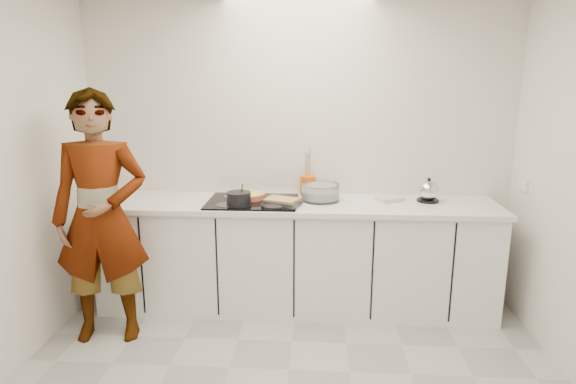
# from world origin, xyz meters

# --- Properties ---
(wall_back) EXTENTS (3.60, 0.00, 2.60)m
(wall_back) POSITION_xyz_m (0.00, 1.60, 1.30)
(wall_back) COLOR silver
(wall_back) RESTS_ON ground
(wall_front) EXTENTS (3.60, 0.00, 2.60)m
(wall_front) POSITION_xyz_m (0.00, -1.60, 1.30)
(wall_front) COLOR silver
(wall_front) RESTS_ON ground
(base_cabinets) EXTENTS (3.20, 0.58, 0.87)m
(base_cabinets) POSITION_xyz_m (0.00, 1.28, 0.43)
(base_cabinets) COLOR white
(base_cabinets) RESTS_ON floor
(countertop) EXTENTS (3.24, 0.64, 0.04)m
(countertop) POSITION_xyz_m (0.00, 1.28, 0.89)
(countertop) COLOR white
(countertop) RESTS_ON base_cabinets
(hob) EXTENTS (0.72, 0.54, 0.01)m
(hob) POSITION_xyz_m (-0.35, 1.26, 0.92)
(hob) COLOR black
(hob) RESTS_ON countertop
(tart_dish) EXTENTS (0.33, 0.33, 0.04)m
(tart_dish) POSITION_xyz_m (-0.39, 1.33, 0.95)
(tart_dish) COLOR #CA6542
(tart_dish) RESTS_ON hob
(saucepan) EXTENTS (0.21, 0.21, 0.18)m
(saucepan) POSITION_xyz_m (-0.44, 1.11, 0.98)
(saucepan) COLOR black
(saucepan) RESTS_ON hob
(baking_dish) EXTENTS (0.32, 0.28, 0.05)m
(baking_dish) POSITION_xyz_m (-0.10, 1.14, 0.95)
(baking_dish) COLOR silver
(baking_dish) RESTS_ON hob
(mixing_bowl) EXTENTS (0.34, 0.34, 0.14)m
(mixing_bowl) POSITION_xyz_m (0.20, 1.35, 0.98)
(mixing_bowl) COLOR silver
(mixing_bowl) RESTS_ON countertop
(tea_towel) EXTENTS (0.24, 0.22, 0.03)m
(tea_towel) POSITION_xyz_m (0.76, 1.38, 0.93)
(tea_towel) COLOR white
(tea_towel) RESTS_ON countertop
(kettle) EXTENTS (0.23, 0.23, 0.20)m
(kettle) POSITION_xyz_m (1.07, 1.37, 0.99)
(kettle) COLOR black
(kettle) RESTS_ON countertop
(utensil_crock) EXTENTS (0.14, 0.14, 0.17)m
(utensil_crock) POSITION_xyz_m (0.09, 1.53, 0.99)
(utensil_crock) COLOR #D35B03
(utensil_crock) RESTS_ON countertop
(cook) EXTENTS (0.73, 0.54, 1.83)m
(cook) POSITION_xyz_m (-1.37, 0.73, 0.91)
(cook) COLOR white
(cook) RESTS_ON floor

